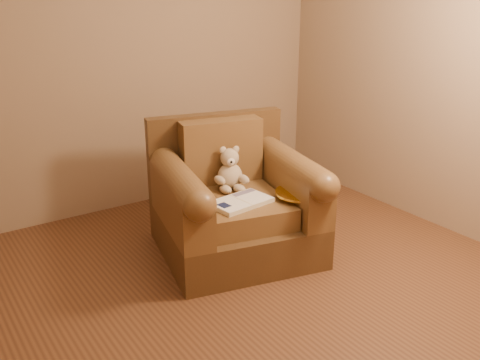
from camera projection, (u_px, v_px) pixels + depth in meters
floor at (252, 307)px, 3.33m from camera, size 4.00×4.00×0.00m
room at (254, 22)px, 2.74m from camera, size 4.02×4.02×2.71m
armchair at (234, 203)px, 3.95m from camera, size 1.27×1.23×0.96m
teddy_bear at (230, 173)px, 3.95m from camera, size 0.24×0.27×0.33m
guidebook at (241, 202)px, 3.70m from camera, size 0.44×0.30×0.03m
side_table at (299, 222)px, 3.88m from camera, size 0.36×0.36×0.51m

